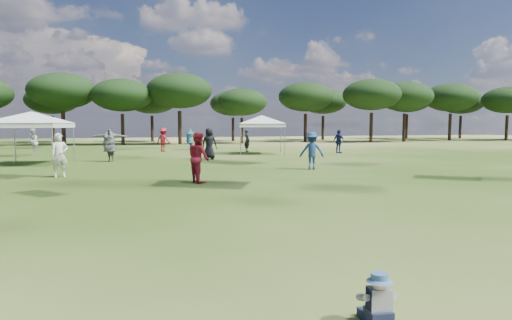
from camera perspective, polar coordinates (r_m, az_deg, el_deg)
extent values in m
cylinder|color=black|center=(48.20, -24.27, 3.88)|extent=(0.40, 0.40, 3.46)
ellipsoid|color=black|center=(48.32, -24.43, 8.40)|extent=(6.73, 6.73, 3.63)
cylinder|color=black|center=(46.61, -17.34, 3.91)|extent=(0.37, 0.37, 3.21)
ellipsoid|color=black|center=(46.70, -17.45, 8.24)|extent=(6.24, 6.24, 3.36)
cylinder|color=black|center=(46.45, -10.12, 4.26)|extent=(0.41, 0.41, 3.56)
ellipsoid|color=black|center=(46.59, -10.19, 9.08)|extent=(6.91, 6.91, 3.73)
cylinder|color=black|center=(48.07, -1.90, 3.94)|extent=(0.33, 0.33, 2.88)
ellipsoid|color=black|center=(48.14, -1.91, 7.72)|extent=(5.60, 5.60, 3.02)
cylinder|color=black|center=(53.27, 6.59, 4.29)|extent=(0.39, 0.39, 3.44)
ellipsoid|color=black|center=(53.38, 6.63, 8.36)|extent=(6.69, 6.69, 3.60)
cylinder|color=black|center=(52.94, 15.09, 4.21)|extent=(0.40, 0.40, 3.53)
ellipsoid|color=black|center=(53.05, 15.19, 8.41)|extent=(6.86, 6.86, 3.70)
cylinder|color=black|center=(55.99, 19.13, 4.10)|extent=(0.40, 0.40, 3.47)
ellipsoid|color=black|center=(56.09, 19.24, 7.99)|extent=(6.74, 6.74, 3.63)
cylinder|color=black|center=(62.89, 24.43, 4.02)|extent=(0.41, 0.41, 3.57)
ellipsoid|color=black|center=(62.99, 24.55, 7.60)|extent=(6.94, 6.94, 3.74)
cylinder|color=black|center=(66.15, 30.43, 3.71)|extent=(0.38, 0.38, 3.35)
ellipsoid|color=black|center=(66.23, 30.56, 6.90)|extent=(6.51, 6.51, 3.51)
cylinder|color=black|center=(55.93, -25.42, 3.72)|extent=(0.36, 0.36, 3.11)
ellipsoid|color=black|center=(56.00, -25.55, 7.22)|extent=(6.05, 6.05, 3.26)
cylinder|color=black|center=(54.57, -13.67, 4.07)|extent=(0.37, 0.37, 3.20)
ellipsoid|color=black|center=(54.65, -13.74, 7.76)|extent=(6.21, 6.21, 3.35)
cylinder|color=black|center=(54.85, -3.09, 4.09)|extent=(0.34, 0.34, 2.99)
ellipsoid|color=black|center=(54.91, -3.10, 7.53)|extent=(5.81, 5.81, 3.13)
cylinder|color=black|center=(59.54, 8.90, 4.25)|extent=(0.38, 0.38, 3.31)
ellipsoid|color=black|center=(59.63, 8.95, 7.75)|extent=(6.43, 6.43, 3.47)
cylinder|color=black|center=(66.91, 19.43, 4.22)|extent=(0.42, 0.42, 3.64)
ellipsoid|color=black|center=(67.01, 19.52, 7.64)|extent=(7.06, 7.06, 3.81)
cylinder|color=black|center=(72.18, 25.57, 3.98)|extent=(0.40, 0.40, 3.46)
ellipsoid|color=black|center=(72.26, 25.68, 6.99)|extent=(6.72, 6.72, 3.62)
cylinder|color=gray|center=(23.39, -25.48, 1.71)|extent=(0.06, 0.06, 2.12)
cylinder|color=gray|center=(27.54, -29.45, 1.95)|extent=(0.06, 0.06, 2.12)
cylinder|color=gray|center=(26.40, -23.12, 2.09)|extent=(0.06, 0.06, 2.12)
cube|color=silver|center=(25.43, -27.71, 4.11)|extent=(3.94, 3.94, 0.25)
pyramid|color=silver|center=(25.44, -27.78, 5.75)|extent=(6.68, 6.68, 0.60)
cylinder|color=gray|center=(29.28, -2.06, 2.67)|extent=(0.06, 0.06, 2.10)
cylinder|color=gray|center=(29.42, 3.84, 2.67)|extent=(0.06, 0.06, 2.10)
cylinder|color=gray|center=(32.30, -2.02, 2.86)|extent=(0.06, 0.06, 2.10)
cylinder|color=gray|center=(32.43, 3.33, 2.87)|extent=(0.06, 0.06, 2.10)
cube|color=silver|center=(30.80, 0.77, 4.64)|extent=(3.90, 3.90, 0.25)
pyramid|color=silver|center=(30.81, 0.78, 5.99)|extent=(6.26, 6.26, 0.60)
cube|color=black|center=(4.92, 16.02, -19.57)|extent=(0.27, 0.27, 0.19)
cube|color=black|center=(5.06, 14.24, -19.40)|extent=(0.12, 0.23, 0.10)
cube|color=black|center=(5.12, 16.03, -19.14)|extent=(0.12, 0.23, 0.10)
cube|color=white|center=(4.84, 16.08, -17.39)|extent=(0.25, 0.19, 0.24)
cylinder|color=white|center=(4.84, 14.08, -17.35)|extent=(0.11, 0.24, 0.15)
cylinder|color=white|center=(4.96, 17.37, -16.89)|extent=(0.11, 0.24, 0.15)
sphere|color=#E0B293|center=(4.79, 16.13, -15.57)|extent=(0.16, 0.16, 0.16)
cone|color=#4E7FB7|center=(4.77, 16.14, -15.14)|extent=(0.27, 0.27, 0.03)
cylinder|color=#4E7FB7|center=(4.76, 16.15, -14.70)|extent=(0.18, 0.18, 0.07)
imported|color=navy|center=(20.23, 7.45, 1.24)|extent=(1.28, 0.96, 1.77)
imported|color=#494A4E|center=(25.65, -18.95, 1.85)|extent=(2.30, 1.62, 1.85)
imported|color=black|center=(26.09, -6.25, 2.19)|extent=(1.11, 0.96, 1.91)
imported|color=#171C51|center=(32.13, 11.00, 2.45)|extent=(0.80, 1.11, 1.74)
imported|color=beige|center=(18.80, -24.72, 0.59)|extent=(0.75, 0.62, 1.77)
imported|color=#23536A|center=(35.89, -8.83, 2.74)|extent=(1.33, 2.25, 1.78)
imported|color=maroon|center=(33.92, -12.25, 2.63)|extent=(1.36, 1.29, 1.85)
imported|color=maroon|center=(15.60, -7.65, 0.33)|extent=(0.91, 1.05, 1.84)
imported|color=#27272B|center=(32.98, -1.19, 2.62)|extent=(0.49, 0.69, 1.78)
imported|color=beige|center=(33.13, -27.64, 2.14)|extent=(0.74, 0.92, 1.83)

